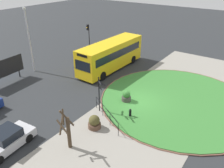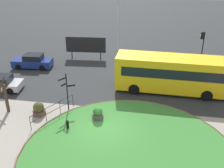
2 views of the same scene
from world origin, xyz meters
name	(u,v)px [view 2 (image 2 of 2)]	position (x,y,z in m)	size (l,w,h in m)	color
ground	(103,129)	(0.00, 0.00, 0.00)	(120.00, 120.00, 0.00)	#282B2D
sidewalk_paving	(99,142)	(0.00, -1.56, 0.01)	(32.00, 8.88, 0.02)	gray
grass_island	(129,156)	(2.23, -2.72, 0.05)	(14.14, 14.14, 0.10)	#387A33
grass_kerb_ring	(129,156)	(2.23, -2.72, 0.06)	(14.45, 14.45, 0.11)	brown
signpost_directional	(67,89)	(-3.36, 2.13, 1.96)	(1.07, 0.95, 3.30)	black
bollard_foreground	(68,125)	(-2.58, -0.46, 0.40)	(0.21, 0.21, 0.78)	black
railing_grass_edge	(53,109)	(-4.16, 0.85, 0.75)	(2.12, 3.78, 1.15)	black
bus_yellow	(171,73)	(4.97, 6.89, 1.80)	(10.06, 2.88, 3.36)	yellow
car_near_lane	(33,61)	(-10.02, 10.20, 0.70)	(4.44, 2.05, 1.53)	navy
car_far_lane	(1,83)	(-10.69, 4.61, 0.64)	(4.08, 2.17, 1.40)	#B7B7BC
traffic_light_near	(202,42)	(8.38, 13.35, 2.94)	(0.49, 0.28, 4.02)	black
lamppost_tall	(118,27)	(-1.03, 14.08, 4.01)	(0.32, 0.32, 7.45)	#B7B7BC
billboard_left	(86,45)	(-4.82, 13.93, 1.67)	(4.78, 0.51, 2.65)	black
planter_near_signpost	(39,109)	(-5.45, 1.06, 0.50)	(1.02, 1.02, 1.12)	brown
planter_kerbside	(98,114)	(-0.65, 1.13, 0.51)	(0.87, 0.87, 1.12)	#47423D
street_tree_bare	(5,95)	(-8.21, 1.09, 1.55)	(0.94, 1.31, 3.35)	#423323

